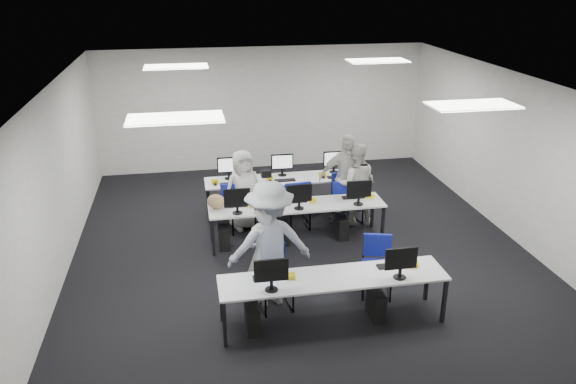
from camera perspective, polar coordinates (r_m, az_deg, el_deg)
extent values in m
plane|color=black|center=(10.31, 1.12, -5.47)|extent=(9.00, 9.00, 0.00)
plane|color=white|center=(9.33, 1.25, 11.14)|extent=(9.00, 9.00, 0.00)
cube|color=beige|center=(13.98, -2.53, 8.46)|extent=(8.00, 0.02, 3.00)
cube|color=beige|center=(5.82, 10.23, -12.28)|extent=(8.00, 0.02, 3.00)
cube|color=beige|center=(9.78, -22.45, 0.83)|extent=(0.02, 9.00, 3.00)
cube|color=beige|center=(11.19, 21.73, 3.47)|extent=(0.02, 9.00, 3.00)
cube|color=white|center=(7.19, -11.38, 7.36)|extent=(1.20, 0.60, 0.02)
cube|color=white|center=(8.15, 18.26, 8.39)|extent=(1.20, 0.60, 0.02)
cube|color=white|center=(11.11, -11.30, 12.39)|extent=(1.20, 0.60, 0.02)
cube|color=white|center=(11.76, 9.08, 13.04)|extent=(1.20, 0.60, 0.02)
cube|color=silver|center=(7.92, 4.63, -8.69)|extent=(3.20, 0.70, 0.03)
cube|color=black|center=(7.66, -6.46, -13.21)|extent=(0.05, 0.05, 0.70)
cube|color=black|center=(8.16, -6.78, -10.81)|extent=(0.05, 0.05, 0.70)
cube|color=black|center=(8.37, 15.58, -10.62)|extent=(0.05, 0.05, 0.70)
cube|color=black|center=(8.83, 13.93, -8.62)|extent=(0.05, 0.05, 0.70)
cube|color=silver|center=(10.18, 0.92, -1.39)|extent=(3.20, 0.70, 0.03)
cube|color=black|center=(9.90, -7.61, -4.63)|extent=(0.05, 0.05, 0.70)
cube|color=black|center=(10.44, -7.80, -3.18)|extent=(0.05, 0.05, 0.70)
cube|color=black|center=(10.46, 9.60, -3.24)|extent=(0.05, 0.05, 0.70)
cube|color=black|center=(10.98, 8.57, -1.94)|extent=(0.05, 0.05, 0.70)
cube|color=silver|center=(11.46, -0.44, 1.33)|extent=(3.20, 0.70, 0.03)
cube|color=black|center=(11.17, -8.02, -1.47)|extent=(0.05, 0.05, 0.70)
cube|color=black|center=(11.73, -8.17, -0.33)|extent=(0.05, 0.05, 0.70)
cube|color=black|center=(11.67, 7.34, -0.39)|extent=(0.05, 0.05, 0.70)
cube|color=black|center=(12.21, 6.50, 0.66)|extent=(0.05, 0.05, 0.70)
cube|color=#0D34B3|center=(7.45, -1.72, -7.96)|extent=(0.46, 0.04, 0.32)
cube|color=black|center=(7.87, -2.05, -8.64)|extent=(0.42, 0.14, 0.02)
ellipsoid|color=black|center=(7.91, 0.12, -8.40)|extent=(0.07, 0.10, 0.04)
cube|color=black|center=(8.01, -3.66, -12.57)|extent=(0.18, 0.40, 0.42)
cube|color=white|center=(7.88, 11.42, -6.64)|extent=(0.46, 0.04, 0.32)
cube|color=black|center=(8.28, 10.47, -7.37)|extent=(0.42, 0.14, 0.02)
ellipsoid|color=black|center=(8.38, 12.41, -7.09)|extent=(0.07, 0.10, 0.04)
cube|color=black|center=(8.36, 8.92, -11.19)|extent=(0.18, 0.40, 0.42)
cube|color=white|center=(9.76, -5.21, -0.55)|extent=(0.46, 0.04, 0.32)
cube|color=black|center=(10.16, -5.33, -1.38)|extent=(0.42, 0.14, 0.02)
ellipsoid|color=black|center=(10.18, -3.65, -1.22)|extent=(0.07, 0.10, 0.04)
cube|color=black|center=(10.24, -6.55, -4.51)|extent=(0.18, 0.40, 0.42)
cube|color=white|center=(9.90, 1.14, -0.11)|extent=(0.46, 0.04, 0.32)
cube|color=black|center=(10.30, 0.77, -0.95)|extent=(0.42, 0.14, 0.02)
ellipsoid|color=black|center=(10.36, 2.40, -0.79)|extent=(0.07, 0.10, 0.04)
cube|color=black|center=(10.35, -0.45, -4.05)|extent=(0.18, 0.40, 0.42)
cube|color=white|center=(10.16, 7.23, 0.30)|extent=(0.46, 0.04, 0.32)
cube|color=black|center=(10.55, 6.64, -0.53)|extent=(0.42, 0.14, 0.02)
ellipsoid|color=black|center=(10.64, 8.19, -0.38)|extent=(0.07, 0.10, 0.04)
cube|color=black|center=(10.58, 5.44, -3.57)|extent=(0.18, 0.40, 0.42)
cube|color=white|center=(11.40, -6.06, 2.77)|extent=(0.46, 0.04, 0.32)
cube|color=black|center=(11.20, -5.87, 0.85)|extent=(0.42, 0.14, 0.02)
ellipsoid|color=black|center=(11.18, -7.40, 0.78)|extent=(0.07, 0.10, 0.04)
cube|color=black|center=(11.54, -4.59, -1.29)|extent=(0.18, 0.40, 0.42)
cube|color=white|center=(11.52, -0.60, 3.11)|extent=(0.46, 0.04, 0.32)
cube|color=black|center=(11.32, -0.32, 1.21)|extent=(0.42, 0.14, 0.02)
ellipsoid|color=black|center=(11.28, -1.82, 1.15)|extent=(0.07, 0.10, 0.04)
cube|color=black|center=(11.69, 0.77, -0.91)|extent=(0.18, 0.40, 0.42)
cube|color=white|center=(11.75, 4.70, 3.41)|extent=(0.46, 0.04, 0.32)
cube|color=black|center=(11.55, 5.06, 1.55)|extent=(0.42, 0.14, 0.02)
ellipsoid|color=black|center=(11.48, 3.62, 1.50)|extent=(0.07, 0.10, 0.04)
cube|color=black|center=(11.94, 5.96, -0.54)|extent=(0.18, 0.40, 0.42)
cube|color=navy|center=(8.35, -1.36, -8.74)|extent=(0.52, 0.50, 0.06)
cube|color=navy|center=(8.39, -1.80, -6.42)|extent=(0.45, 0.11, 0.38)
cube|color=navy|center=(8.78, 9.04, -7.48)|extent=(0.55, 0.54, 0.06)
cube|color=navy|center=(8.84, 9.07, -5.32)|extent=(0.43, 0.16, 0.37)
cube|color=navy|center=(10.75, -4.66, -1.47)|extent=(0.47, 0.45, 0.06)
cube|color=navy|center=(10.84, -4.83, 0.31)|extent=(0.45, 0.06, 0.38)
cube|color=navy|center=(10.84, 0.98, -1.50)|extent=(0.45, 0.43, 0.06)
cube|color=navy|center=(10.91, 0.72, 0.08)|extent=(0.40, 0.08, 0.34)
cube|color=navy|center=(11.12, 6.04, -0.62)|extent=(0.59, 0.57, 0.07)
cube|color=navy|center=(11.19, 5.51, 1.12)|extent=(0.46, 0.18, 0.40)
cube|color=navy|center=(11.01, -5.73, -0.99)|extent=(0.46, 0.44, 0.06)
cube|color=navy|center=(10.72, -5.68, -0.09)|extent=(0.44, 0.05, 0.37)
cube|color=navy|center=(11.09, 0.94, -0.81)|extent=(0.48, 0.47, 0.06)
cube|color=navy|center=(10.81, 1.26, 0.07)|extent=(0.42, 0.09, 0.36)
cube|color=navy|center=(11.20, 5.58, -0.74)|extent=(0.54, 0.52, 0.06)
cube|color=navy|center=(10.92, 5.58, 0.10)|extent=(0.41, 0.17, 0.35)
ellipsoid|color=olive|center=(10.05, -7.31, -0.97)|extent=(0.39, 0.32, 0.27)
imported|color=beige|center=(8.27, -2.50, -6.42)|extent=(0.68, 0.54, 1.64)
imported|color=beige|center=(10.98, 6.82, 0.84)|extent=(0.89, 0.75, 1.65)
imported|color=beige|center=(10.76, -4.56, 0.24)|extent=(0.88, 0.70, 1.56)
imported|color=beige|center=(10.98, 5.91, 1.32)|extent=(1.12, 0.64, 1.81)
imported|color=gray|center=(8.26, -1.87, -5.28)|extent=(1.29, 0.80, 1.93)
cube|color=black|center=(8.01, -2.24, 1.88)|extent=(0.15, 0.19, 0.10)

